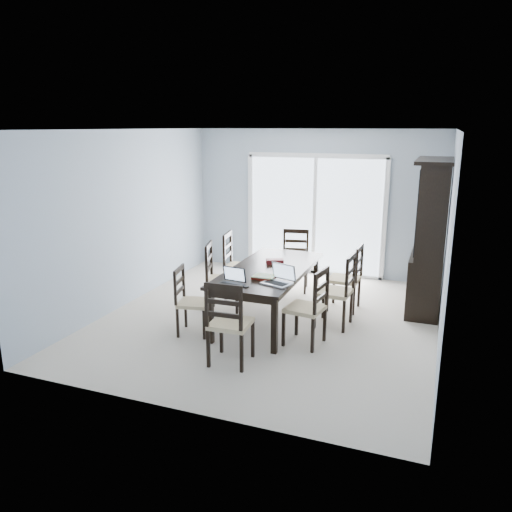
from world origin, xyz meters
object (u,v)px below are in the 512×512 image
(china_hutch, at_px, (430,238))
(chair_right_far, at_px, (351,271))
(chair_right_near, at_px, (312,299))
(chair_end_near, at_px, (227,315))
(dining_table, at_px, (269,273))
(game_box, at_px, (275,261))
(cell_phone, at_px, (244,286))
(laptop_silver, at_px, (277,280))
(chair_end_far, at_px, (295,253))
(chair_left_far, at_px, (235,258))
(chair_left_mid, at_px, (217,270))
(laptop_dark, at_px, (229,282))
(hot_tub, at_px, (307,233))
(chair_left_near, at_px, (187,293))
(chair_right_mid, at_px, (342,283))

(china_hutch, relative_size, chair_right_far, 1.94)
(chair_right_near, bearing_deg, chair_end_near, 147.95)
(dining_table, distance_m, china_hutch, 2.41)
(china_hutch, distance_m, game_box, 2.28)
(china_hutch, xyz_separation_m, cell_phone, (-2.03, -2.13, -0.32))
(dining_table, xyz_separation_m, laptop_silver, (0.33, -0.65, 0.14))
(chair_end_far, xyz_separation_m, cell_phone, (0.05, -2.36, 0.15))
(chair_left_far, bearing_deg, cell_phone, 18.27)
(china_hutch, relative_size, chair_left_mid, 1.85)
(laptop_dark, relative_size, hot_tub, 0.17)
(chair_left_mid, bearing_deg, chair_left_near, -18.77)
(dining_table, xyz_separation_m, chair_end_near, (0.04, -1.49, -0.06))
(chair_left_near, bearing_deg, chair_right_near, 85.47)
(chair_right_mid, height_order, laptop_silver, chair_right_mid)
(laptop_silver, bearing_deg, hot_tub, 118.15)
(chair_right_far, xyz_separation_m, laptop_dark, (-1.19, -1.69, 0.20))
(dining_table, height_order, chair_end_near, chair_end_near)
(laptop_silver, relative_size, cell_phone, 3.55)
(chair_left_mid, relative_size, chair_left_far, 1.00)
(chair_left_far, xyz_separation_m, hot_tub, (0.40, 2.92, -0.14))
(china_hutch, xyz_separation_m, chair_end_far, (-2.09, 0.23, -0.47))
(chair_left_near, xyz_separation_m, chair_right_near, (1.61, 0.20, 0.06))
(game_box, bearing_deg, chair_end_far, 92.78)
(dining_table, height_order, game_box, game_box)
(chair_end_far, bearing_deg, laptop_silver, 88.99)
(chair_left_mid, height_order, hot_tub, chair_left_mid)
(chair_left_mid, xyz_separation_m, cell_phone, (0.79, -0.89, 0.13))
(chair_end_far, height_order, hot_tub, chair_end_far)
(chair_left_mid, relative_size, chair_end_far, 1.04)
(laptop_silver, height_order, game_box, laptop_silver)
(chair_right_mid, height_order, laptop_dark, chair_right_mid)
(china_hutch, distance_m, chair_right_near, 2.30)
(chair_left_near, xyz_separation_m, chair_right_mid, (1.82, 0.92, 0.08))
(chair_end_near, height_order, laptop_dark, chair_end_near)
(laptop_silver, bearing_deg, cell_phone, -127.55)
(chair_left_far, height_order, chair_right_mid, chair_left_far)
(laptop_silver, height_order, cell_phone, laptop_silver)
(chair_right_near, height_order, chair_right_mid, chair_right_mid)
(chair_left_mid, height_order, chair_end_near, chair_left_mid)
(laptop_dark, height_order, cell_phone, laptop_dark)
(game_box, bearing_deg, chair_left_near, -127.78)
(china_hutch, distance_m, chair_left_mid, 3.11)
(chair_right_near, bearing_deg, chair_end_far, 30.13)
(china_hutch, xyz_separation_m, chair_left_mid, (-2.82, -1.23, -0.44))
(chair_end_near, bearing_deg, game_box, 88.32)
(china_hutch, xyz_separation_m, game_box, (-2.03, -1.00, -0.29))
(cell_phone, distance_m, hot_tub, 4.59)
(laptop_silver, bearing_deg, chair_left_near, -153.46)
(dining_table, bearing_deg, chair_right_far, 38.19)
(laptop_dark, bearing_deg, hot_tub, 100.03)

